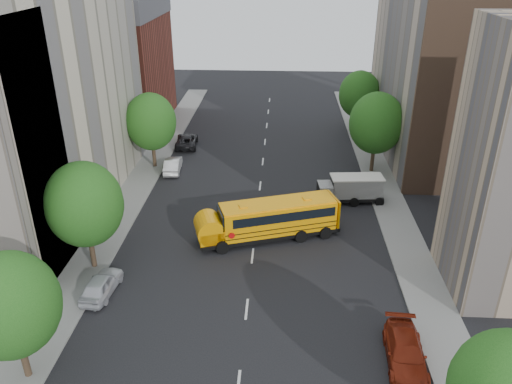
# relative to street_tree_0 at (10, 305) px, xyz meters

# --- Properties ---
(ground) EXTENTS (120.00, 120.00, 0.00)m
(ground) POSITION_rel_street_tree_0_xyz_m (11.00, 14.00, -4.64)
(ground) COLOR black
(ground) RESTS_ON ground
(sidewalk_left) EXTENTS (3.00, 80.00, 0.12)m
(sidewalk_left) POSITION_rel_street_tree_0_xyz_m (-0.50, 19.00, -4.58)
(sidewalk_left) COLOR slate
(sidewalk_left) RESTS_ON ground
(sidewalk_right) EXTENTS (3.00, 80.00, 0.12)m
(sidewalk_right) POSITION_rel_street_tree_0_xyz_m (22.50, 19.00, -4.58)
(sidewalk_right) COLOR slate
(sidewalk_right) RESTS_ON ground
(lane_markings) EXTENTS (0.15, 64.00, 0.01)m
(lane_markings) POSITION_rel_street_tree_0_xyz_m (11.00, 24.00, -4.64)
(lane_markings) COLOR silver
(lane_markings) RESTS_ON ground
(building_left_cream) EXTENTS (10.00, 26.00, 20.00)m
(building_left_cream) POSITION_rel_street_tree_0_xyz_m (-7.00, 20.00, 5.36)
(building_left_cream) COLOR beige
(building_left_cream) RESTS_ON ground
(building_left_redbrick) EXTENTS (10.00, 15.00, 13.00)m
(building_left_redbrick) POSITION_rel_street_tree_0_xyz_m (-7.00, 42.00, 1.86)
(building_left_redbrick) COLOR maroon
(building_left_redbrick) RESTS_ON ground
(building_right_far) EXTENTS (10.00, 22.00, 18.00)m
(building_right_far) POSITION_rel_street_tree_0_xyz_m (29.00, 34.00, 4.36)
(building_right_far) COLOR tan
(building_right_far) RESTS_ON ground
(building_right_sidewall) EXTENTS (10.10, 0.30, 18.00)m
(building_right_sidewall) POSITION_rel_street_tree_0_xyz_m (29.00, 23.00, 4.36)
(building_right_sidewall) COLOR brown
(building_right_sidewall) RESTS_ON ground
(street_tree_0) EXTENTS (4.80, 4.80, 7.41)m
(street_tree_0) POSITION_rel_street_tree_0_xyz_m (0.00, 0.00, 0.00)
(street_tree_0) COLOR #38281C
(street_tree_0) RESTS_ON ground
(street_tree_1) EXTENTS (5.12, 5.12, 7.90)m
(street_tree_1) POSITION_rel_street_tree_0_xyz_m (0.00, 10.00, 0.31)
(street_tree_1) COLOR #38281C
(street_tree_1) RESTS_ON ground
(street_tree_2) EXTENTS (4.99, 4.99, 7.71)m
(street_tree_2) POSITION_rel_street_tree_0_xyz_m (0.00, 28.00, 0.19)
(street_tree_2) COLOR #38281C
(street_tree_2) RESTS_ON ground
(street_tree_4) EXTENTS (5.25, 5.25, 8.10)m
(street_tree_4) POSITION_rel_street_tree_0_xyz_m (22.00, 28.00, 0.43)
(street_tree_4) COLOR #38281C
(street_tree_4) RESTS_ON ground
(street_tree_5) EXTENTS (4.86, 4.86, 7.51)m
(street_tree_5) POSITION_rel_street_tree_0_xyz_m (22.00, 40.00, 0.06)
(street_tree_5) COLOR #38281C
(street_tree_5) RESTS_ON ground
(school_bus) EXTENTS (11.09, 5.75, 3.07)m
(school_bus) POSITION_rel_street_tree_0_xyz_m (12.00, 14.59, -2.93)
(school_bus) COLOR black
(school_bus) RESTS_ON ground
(safari_truck) EXTENTS (5.78, 2.56, 2.40)m
(safari_truck) POSITION_rel_street_tree_0_xyz_m (19.12, 21.21, -3.37)
(safari_truck) COLOR black
(safari_truck) RESTS_ON ground
(parked_car_0) EXTENTS (2.01, 4.19, 1.38)m
(parked_car_0) POSITION_rel_street_tree_0_xyz_m (1.54, 7.08, -3.95)
(parked_car_0) COLOR silver
(parked_car_0) RESTS_ON ground
(parked_car_1) EXTENTS (1.82, 4.33, 1.39)m
(parked_car_1) POSITION_rel_street_tree_0_xyz_m (2.10, 26.98, -3.95)
(parked_car_1) COLOR silver
(parked_car_1) RESTS_ON ground
(parked_car_2) EXTENTS (2.72, 5.12, 1.37)m
(parked_car_2) POSITION_rel_street_tree_0_xyz_m (2.20, 34.12, -3.96)
(parked_car_2) COLOR black
(parked_car_2) RESTS_ON ground
(parked_car_3) EXTENTS (2.30, 5.05, 1.43)m
(parked_car_3) POSITION_rel_street_tree_0_xyz_m (19.80, 2.04, -3.92)
(parked_car_3) COLOR maroon
(parked_car_3) RESTS_ON ground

